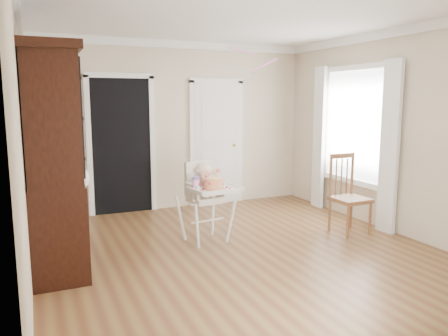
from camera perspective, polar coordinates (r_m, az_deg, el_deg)
name	(u,v)px	position (r m, az deg, el deg)	size (l,w,h in m)	color
floor	(244,254)	(5.17, 2.59, -11.19)	(5.00, 5.00, 0.00)	brown
ceiling	(245,12)	(4.94, 2.82, 19.69)	(5.00, 5.00, 0.00)	white
wall_back	(176,126)	(7.19, -6.23, 5.47)	(4.50, 4.50, 0.00)	beige
wall_left	(23,147)	(4.37, -24.82, 2.49)	(5.00, 5.00, 0.00)	beige
wall_right	(397,132)	(6.21, 21.71, 4.35)	(5.00, 5.00, 0.00)	beige
crown_molding	(245,18)	(4.93, 2.81, 19.00)	(4.50, 5.00, 0.12)	white
doorway	(122,143)	(6.98, -13.23, 3.20)	(1.06, 0.05, 2.22)	black
closet_door	(217,144)	(7.43, -0.97, 3.13)	(0.96, 0.09, 2.13)	white
window_right	(352,133)	(6.75, 16.42, 4.40)	(0.13, 1.84, 2.30)	white
high_chair	(206,192)	(5.45, -2.41, -3.16)	(0.68, 0.80, 1.03)	white
baby	(205,181)	(5.44, -2.54, -1.66)	(0.31, 0.23, 0.44)	beige
cake	(213,184)	(5.22, -1.39, -2.08)	(0.28, 0.28, 0.13)	silver
sippy_cup	(196,182)	(5.25, -3.74, -1.88)	(0.08, 0.08, 0.18)	#FF9BDE
china_cabinet	(53,161)	(4.84, -21.46, 0.91)	(0.61, 1.37, 2.31)	black
dining_chair	(349,197)	(6.07, 15.98, -3.64)	(0.44, 0.44, 1.06)	brown
streamer	(240,51)	(5.98, 2.11, 15.07)	(0.03, 0.50, 0.02)	pink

